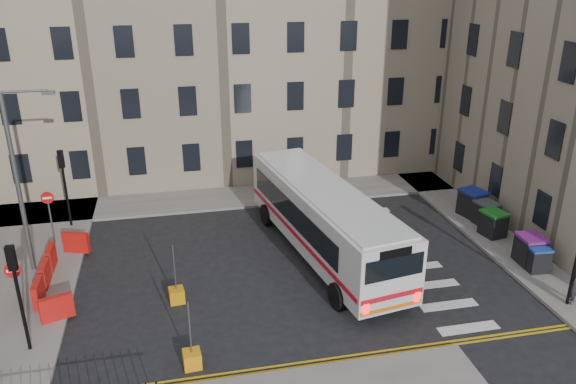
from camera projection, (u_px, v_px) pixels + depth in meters
name	position (u px, v px, depth m)	size (l,w,h in m)	color
ground	(325.00, 263.00, 25.99)	(120.00, 120.00, 0.00)	black
pavement_north	(185.00, 202.00, 32.58)	(36.00, 3.20, 0.15)	slate
pavement_east	(461.00, 211.00, 31.34)	(2.40, 26.00, 0.15)	slate
pavement_west	(5.00, 284.00, 24.14)	(6.00, 22.00, 0.15)	slate
terrace_north	(155.00, 37.00, 35.44)	(38.30, 10.80, 17.20)	gray
traffic_light_nw	(64.00, 176.00, 28.46)	(0.28, 0.22, 4.10)	black
traffic_light_sw	(16.00, 282.00, 18.95)	(0.28, 0.22, 4.10)	black
streetlamp	(17.00, 182.00, 23.64)	(0.50, 0.22, 8.14)	#595B5E
no_entry_north	(49.00, 207.00, 26.85)	(0.60, 0.08, 3.00)	#595B5E
no_entry_south	(15.00, 282.00, 20.51)	(0.60, 0.08, 3.00)	#595B5E
roadworks_barriers	(54.00, 273.00, 23.89)	(1.66, 6.26, 1.00)	red
bus	(324.00, 217.00, 26.10)	(4.79, 12.59, 3.35)	silver
wheelie_bin_a	(536.00, 258.00, 24.97)	(1.00, 1.12, 1.16)	black
wheelie_bin_b	(530.00, 249.00, 25.48)	(1.12, 1.27, 1.35)	black
wheelie_bin_c	(493.00, 223.00, 28.13)	(1.21, 1.33, 1.29)	black
wheelie_bin_d	(486.00, 213.00, 29.32)	(1.14, 1.26, 1.26)	black
wheelie_bin_e	(472.00, 203.00, 30.38)	(1.45, 1.56, 1.44)	black
pedestrian	(574.00, 285.00, 22.39)	(0.60, 0.39, 1.64)	black
bollard_yellow	(177.00, 295.00, 22.91)	(0.60, 0.60, 0.60)	#CB840B
bollard_chevron	(192.00, 359.00, 19.19)	(0.60, 0.60, 0.60)	orange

